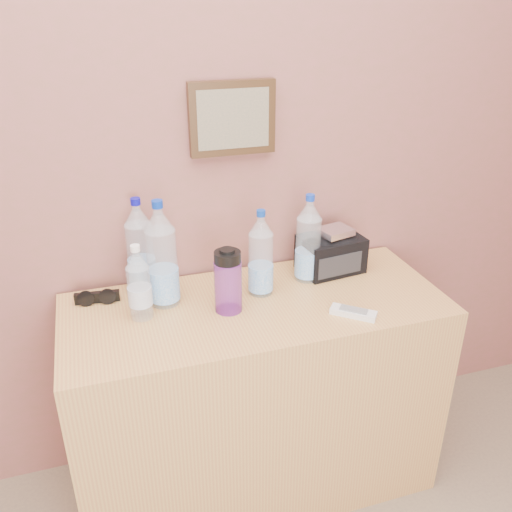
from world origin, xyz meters
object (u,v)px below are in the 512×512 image
(sunglasses, at_px, (97,297))
(pet_small, at_px, (139,286))
(pet_large_c, at_px, (308,243))
(ac_remote, at_px, (353,313))
(nalgene_bottle, at_px, (228,281))
(pet_large_d, at_px, (261,257))
(foil_packet, at_px, (335,231))
(pet_large_a, at_px, (162,259))
(toiletry_bag, at_px, (331,251))
(dresser, at_px, (256,397))
(pet_large_b, at_px, (140,250))

(sunglasses, bearing_deg, pet_small, -39.29)
(pet_large_c, relative_size, ac_remote, 2.19)
(nalgene_bottle, height_order, ac_remote, nalgene_bottle)
(pet_large_d, xyz_separation_m, foil_packet, (0.31, 0.07, 0.03))
(pet_large_a, bearing_deg, pet_large_d, -5.71)
(ac_remote, xyz_separation_m, toiletry_bag, (0.06, 0.32, 0.07))
(nalgene_bottle, bearing_deg, toiletry_bag, 20.16)
(dresser, xyz_separation_m, ac_remote, (0.28, -0.17, 0.42))
(pet_large_c, bearing_deg, dresser, -153.30)
(pet_small, bearing_deg, sunglasses, 134.32)
(pet_large_d, height_order, nalgene_bottle, pet_large_d)
(pet_large_b, relative_size, pet_large_c, 1.05)
(foil_packet, bearing_deg, pet_large_a, -176.98)
(dresser, height_order, nalgene_bottle, nalgene_bottle)
(pet_large_b, relative_size, foil_packet, 3.03)
(pet_large_b, distance_m, foil_packet, 0.71)
(dresser, relative_size, pet_large_d, 4.21)
(dresser, distance_m, pet_large_d, 0.56)
(pet_large_a, distance_m, ac_remote, 0.66)
(toiletry_bag, bearing_deg, sunglasses, 172.03)
(pet_large_d, xyz_separation_m, toiletry_bag, (0.31, 0.08, -0.06))
(pet_large_b, bearing_deg, ac_remote, -31.55)
(pet_large_b, xyz_separation_m, nalgene_bottle, (0.25, -0.23, -0.04))
(toiletry_bag, bearing_deg, ac_remote, -107.73)
(pet_large_b, bearing_deg, nalgene_bottle, -42.39)
(pet_large_d, relative_size, sunglasses, 2.06)
(pet_large_a, distance_m, nalgene_bottle, 0.23)
(dresser, xyz_separation_m, pet_large_b, (-0.35, 0.22, 0.56))
(pet_large_a, bearing_deg, toiletry_bag, 4.50)
(pet_large_c, distance_m, pet_small, 0.63)
(dresser, relative_size, toiletry_bag, 5.77)
(pet_large_a, distance_m, pet_large_b, 0.13)
(pet_large_a, distance_m, sunglasses, 0.28)
(sunglasses, relative_size, toiletry_bag, 0.66)
(pet_large_d, xyz_separation_m, sunglasses, (-0.56, 0.10, -0.12))
(pet_small, bearing_deg, nalgene_bottle, -9.04)
(foil_packet, bearing_deg, dresser, -158.49)
(pet_large_b, distance_m, sunglasses, 0.22)
(pet_large_c, xyz_separation_m, ac_remote, (0.05, -0.29, -0.14))
(pet_large_b, bearing_deg, pet_large_c, -10.00)
(pet_small, xyz_separation_m, nalgene_bottle, (0.28, -0.05, -0.00))
(pet_large_b, distance_m, pet_small, 0.19)
(nalgene_bottle, xyz_separation_m, toiletry_bag, (0.45, 0.16, -0.03))
(pet_large_b, height_order, pet_large_d, pet_large_b)
(sunglasses, bearing_deg, pet_large_d, -4.12)
(pet_small, height_order, sunglasses, pet_small)
(pet_large_a, height_order, pet_small, pet_large_a)
(sunglasses, height_order, foil_packet, foil_packet)
(sunglasses, xyz_separation_m, toiletry_bag, (0.87, -0.02, 0.06))
(pet_large_c, bearing_deg, toiletry_bag, 18.26)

